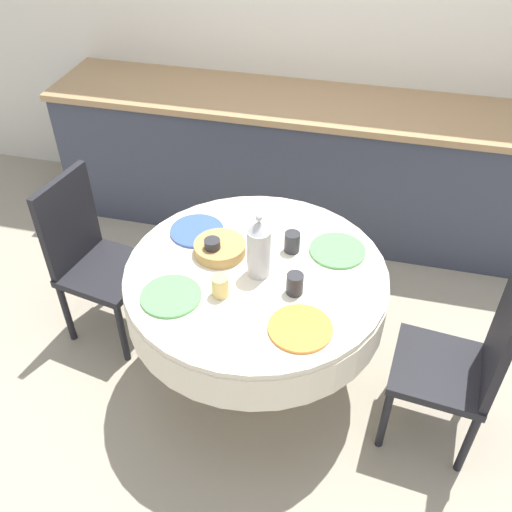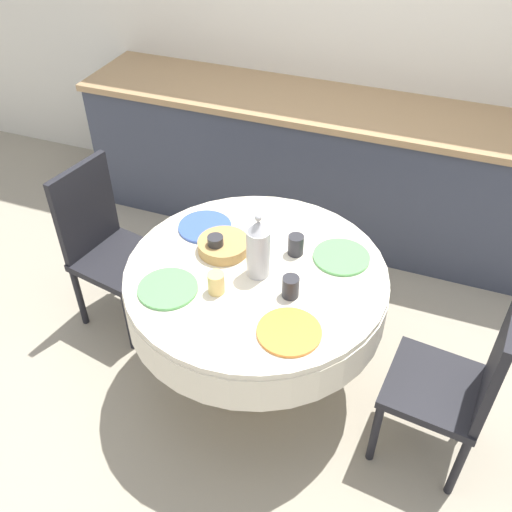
# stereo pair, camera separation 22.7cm
# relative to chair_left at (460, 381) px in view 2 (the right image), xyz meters

# --- Properties ---
(ground_plane) EXTENTS (12.00, 12.00, 0.00)m
(ground_plane) POSITION_rel_chair_left_xyz_m (-0.92, 0.10, -0.50)
(ground_plane) COLOR #9E937F
(wall_back) EXTENTS (7.00, 0.05, 2.60)m
(wall_back) POSITION_rel_chair_left_xyz_m (-0.92, 1.83, 0.80)
(wall_back) COLOR silver
(wall_back) RESTS_ON ground_plane
(kitchen_counter) EXTENTS (3.24, 0.64, 0.89)m
(kitchen_counter) POSITION_rel_chair_left_xyz_m (-0.92, 1.49, -0.05)
(kitchen_counter) COLOR #383D4C
(kitchen_counter) RESTS_ON ground_plane
(dining_table) EXTENTS (1.16, 1.16, 0.73)m
(dining_table) POSITION_rel_chair_left_xyz_m (-0.92, 0.10, 0.10)
(dining_table) COLOR tan
(dining_table) RESTS_ON ground_plane
(chair_left) EXTENTS (0.44, 0.44, 0.92)m
(chair_left) POSITION_rel_chair_left_xyz_m (0.00, 0.00, 0.00)
(chair_left) COLOR black
(chair_left) RESTS_ON ground_plane
(chair_right) EXTENTS (0.47, 0.47, 0.92)m
(chair_right) POSITION_rel_chair_left_xyz_m (-1.83, 0.27, 0.00)
(chair_right) COLOR black
(chair_right) RESTS_ON ground_plane
(plate_near_left) EXTENTS (0.25, 0.25, 0.01)m
(plate_near_left) POSITION_rel_chair_left_xyz_m (-1.22, -0.15, 0.23)
(plate_near_left) COLOR #5BA85B
(plate_near_left) RESTS_ON dining_table
(cup_near_left) EXTENTS (0.07, 0.07, 0.10)m
(cup_near_left) POSITION_rel_chair_left_xyz_m (-1.03, -0.08, 0.27)
(cup_near_left) COLOR #DBB766
(cup_near_left) RESTS_ON dining_table
(plate_near_right) EXTENTS (0.25, 0.25, 0.01)m
(plate_near_right) POSITION_rel_chair_left_xyz_m (-0.67, -0.20, 0.23)
(plate_near_right) COLOR orange
(plate_near_right) RESTS_ON dining_table
(cup_near_right) EXTENTS (0.07, 0.07, 0.10)m
(cup_near_right) POSITION_rel_chair_left_xyz_m (-0.73, 0.00, 0.27)
(cup_near_right) COLOR #28282D
(cup_near_right) RESTS_ON dining_table
(plate_far_left) EXTENTS (0.25, 0.25, 0.01)m
(plate_far_left) POSITION_rel_chair_left_xyz_m (-1.25, 0.30, 0.23)
(plate_far_left) COLOR #3856AD
(plate_far_left) RESTS_ON dining_table
(cup_far_left) EXTENTS (0.07, 0.07, 0.10)m
(cup_far_left) POSITION_rel_chair_left_xyz_m (-1.13, 0.14, 0.27)
(cup_far_left) COLOR #28282D
(cup_far_left) RESTS_ON dining_table
(plate_far_right) EXTENTS (0.25, 0.25, 0.01)m
(plate_far_right) POSITION_rel_chair_left_xyz_m (-0.59, 0.31, 0.23)
(plate_far_right) COLOR #5BA85B
(plate_far_right) RESTS_ON dining_table
(cup_far_right) EXTENTS (0.07, 0.07, 0.10)m
(cup_far_right) POSITION_rel_chair_left_xyz_m (-0.80, 0.27, 0.27)
(cup_far_right) COLOR #28282D
(cup_far_right) RESTS_ON dining_table
(coffee_carafe) EXTENTS (0.10, 0.10, 0.31)m
(coffee_carafe) POSITION_rel_chair_left_xyz_m (-0.90, 0.09, 0.36)
(coffee_carafe) COLOR #B2B2B7
(coffee_carafe) RESTS_ON dining_table
(bread_basket) EXTENTS (0.23, 0.23, 0.05)m
(bread_basket) POSITION_rel_chair_left_xyz_m (-1.10, 0.18, 0.25)
(bread_basket) COLOR #AD844C
(bread_basket) RESTS_ON dining_table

